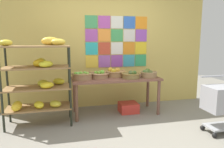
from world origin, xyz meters
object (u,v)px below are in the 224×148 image
Objects in this scene: fruit_basket_back_left at (82,76)px; fruit_basket_back_right at (149,74)px; shopping_cart at (223,100)px; display_table at (116,82)px; fruit_basket_left at (99,75)px; fruit_basket_centre at (131,75)px; produce_crate_under_table at (128,107)px; fruit_basket_right at (115,73)px; banana_shelf_unit at (39,76)px.

fruit_basket_back_right is (1.29, -0.08, 0.00)m from fruit_basket_back_left.
shopping_cart is at bearing -30.75° from fruit_basket_back_left.
display_table is 1.89m from shopping_cart.
shopping_cart is at bearing -37.93° from fruit_basket_left.
fruit_basket_back_right is (0.37, 0.01, 0.01)m from fruit_basket_centre.
produce_crate_under_table is (0.26, -0.00, -0.54)m from display_table.
fruit_basket_right is (-0.24, 0.28, 0.01)m from fruit_basket_centre.
shopping_cart is (1.38, -1.41, -0.27)m from fruit_basket_right.
shopping_cart is at bearing -56.05° from fruit_basket_back_right.
banana_shelf_unit is 1.13m from fruit_basket_left.
fruit_basket_right is 0.66m from fruit_basket_back_right.
produce_crate_under_table is (0.23, -0.16, -0.69)m from fruit_basket_right.
display_table is at bearing -100.79° from fruit_basket_right.
banana_shelf_unit is at bearing -176.05° from fruit_basket_centre.
fruit_basket_left is 0.90m from produce_crate_under_table.
fruit_basket_back_right is 0.91× the size of produce_crate_under_table.
shopping_cart reaches higher than fruit_basket_left.
fruit_basket_centre reaches higher than fruit_basket_left.
fruit_basket_right is at bearing 125.45° from shopping_cart.
fruit_basket_left is at bearing 171.28° from produce_crate_under_table.
display_table is at bearing -15.24° from fruit_basket_left.
banana_shelf_unit is 3.94× the size of fruit_basket_left.
shopping_cart is (1.41, -1.26, -0.11)m from display_table.
fruit_basket_centre is 0.91× the size of fruit_basket_back_left.
fruit_basket_back_right is at bearing -23.71° from fruit_basket_right.
fruit_basket_left is at bearing 17.96° from fruit_basket_back_left.
fruit_basket_centre is 1.07× the size of fruit_basket_back_right.
fruit_basket_right is at bearing 79.21° from display_table.
shopping_cart is at bearing -19.99° from banana_shelf_unit.
fruit_basket_left reaches higher than display_table.
display_table is 0.68m from fruit_basket_back_left.
fruit_basket_back_left is 1.07× the size of produce_crate_under_table.
fruit_basket_back_right is (0.64, -0.11, 0.16)m from display_table.
display_table is 5.12× the size of fruit_basket_back_right.
fruit_basket_centre is at bearing -49.58° from fruit_basket_right.
fruit_basket_right is (1.42, 0.39, -0.06)m from banana_shelf_unit.
fruit_basket_right reaches higher than display_table.
fruit_basket_right is at bearing 15.45° from banana_shelf_unit.
fruit_basket_right is 0.45× the size of shopping_cart.
banana_shelf_unit is 4.52× the size of fruit_basket_back_right.
fruit_basket_right is at bearing 145.47° from produce_crate_under_table.
fruit_basket_centre is (0.27, -0.12, 0.15)m from display_table.
produce_crate_under_table is at bearing -8.72° from fruit_basket_left.
shopping_cart reaches higher than display_table.
fruit_basket_right reaches higher than fruit_basket_back_left.
produce_crate_under_table is at bearing -34.53° from fruit_basket_right.
fruit_basket_left is at bearing 168.45° from fruit_basket_back_right.
display_table reaches higher than produce_crate_under_table.
fruit_basket_centre is 1.63m from shopping_cart.
fruit_basket_back_right is (2.03, 0.13, -0.06)m from banana_shelf_unit.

